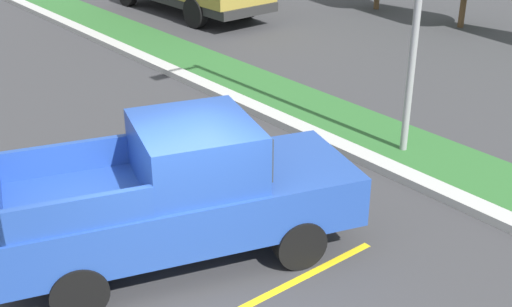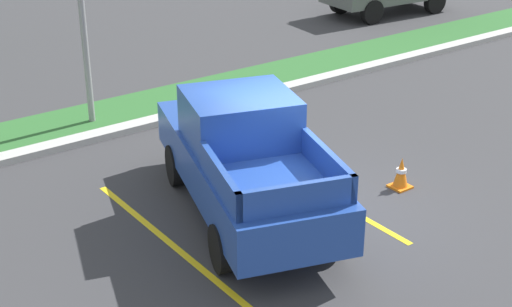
# 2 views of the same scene
# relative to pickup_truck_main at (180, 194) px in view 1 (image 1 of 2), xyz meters

# --- Properties ---
(ground_plane) EXTENTS (120.00, 120.00, 0.00)m
(ground_plane) POSITION_rel_pickup_truck_main_xyz_m (0.92, -0.48, -1.04)
(ground_plane) COLOR #38383A
(parking_line_near) EXTENTS (0.12, 4.80, 0.01)m
(parking_line_near) POSITION_rel_pickup_truck_main_xyz_m (-1.57, -0.05, -1.04)
(parking_line_near) COLOR yellow
(parking_line_near) RESTS_ON ground
(parking_line_far) EXTENTS (0.12, 4.80, 0.01)m
(parking_line_far) POSITION_rel_pickup_truck_main_xyz_m (1.53, -0.05, -1.04)
(parking_line_far) COLOR yellow
(parking_line_far) RESTS_ON ground
(curb_strip) EXTENTS (56.00, 0.40, 0.15)m
(curb_strip) POSITION_rel_pickup_truck_main_xyz_m (0.92, 4.52, -0.97)
(curb_strip) COLOR #B2B2AD
(curb_strip) RESTS_ON ground
(grass_median) EXTENTS (56.00, 1.80, 0.06)m
(grass_median) POSITION_rel_pickup_truck_main_xyz_m (0.92, 5.62, -1.01)
(grass_median) COLOR #2D662D
(grass_median) RESTS_ON ground
(pickup_truck_main) EXTENTS (3.41, 5.55, 2.10)m
(pickup_truck_main) POSITION_rel_pickup_truck_main_xyz_m (0.00, 0.00, 0.00)
(pickup_truck_main) COLOR black
(pickup_truck_main) RESTS_ON ground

